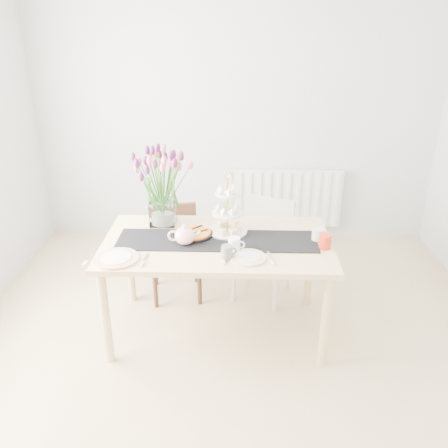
{
  "coord_description": "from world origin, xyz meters",
  "views": [
    {
      "loc": [
        0.02,
        -2.44,
        2.21
      ],
      "look_at": [
        -0.07,
        0.49,
        0.9
      ],
      "focal_mm": 38.0,
      "sensor_mm": 36.0,
      "label": 1
    }
  ],
  "objects_px": {
    "chair_brown": "(175,244)",
    "cake_stand": "(228,218)",
    "radiator": "(283,198)",
    "tulip_vase": "(161,176)",
    "mug_orange": "(325,242)",
    "mug_white": "(234,244)",
    "cream_jug": "(318,235)",
    "chair_white": "(265,241)",
    "tart_tin": "(193,234)",
    "teapot": "(185,236)",
    "mug_grey": "(227,252)",
    "plate_left": "(116,259)",
    "dining_table": "(217,251)",
    "plate_right": "(248,258)"
  },
  "relations": [
    {
      "from": "teapot",
      "to": "dining_table",
      "type": "bearing_deg",
      "value": 15.59
    },
    {
      "from": "dining_table",
      "to": "chair_brown",
      "type": "xyz_separation_m",
      "value": [
        -0.38,
        0.56,
        -0.23
      ]
    },
    {
      "from": "cake_stand",
      "to": "plate_left",
      "type": "height_order",
      "value": "cake_stand"
    },
    {
      "from": "cake_stand",
      "to": "mug_orange",
      "type": "distance_m",
      "value": 0.71
    },
    {
      "from": "mug_white",
      "to": "cream_jug",
      "type": "bearing_deg",
      "value": 18.74
    },
    {
      "from": "radiator",
      "to": "tulip_vase",
      "type": "distance_m",
      "value": 1.84
    },
    {
      "from": "cake_stand",
      "to": "mug_orange",
      "type": "height_order",
      "value": "cake_stand"
    },
    {
      "from": "tart_tin",
      "to": "mug_white",
      "type": "distance_m",
      "value": 0.37
    },
    {
      "from": "cake_stand",
      "to": "mug_orange",
      "type": "bearing_deg",
      "value": -18.55
    },
    {
      "from": "mug_grey",
      "to": "plate_left",
      "type": "xyz_separation_m",
      "value": [
        -0.72,
        -0.04,
        -0.04
      ]
    },
    {
      "from": "radiator",
      "to": "tulip_vase",
      "type": "relative_size",
      "value": 1.75
    },
    {
      "from": "mug_orange",
      "to": "tart_tin",
      "type": "bearing_deg",
      "value": 123.73
    },
    {
      "from": "chair_brown",
      "to": "teapot",
      "type": "bearing_deg",
      "value": -84.83
    },
    {
      "from": "tart_tin",
      "to": "tulip_vase",
      "type": "bearing_deg",
      "value": 137.52
    },
    {
      "from": "cream_jug",
      "to": "plate_left",
      "type": "relative_size",
      "value": 0.3
    },
    {
      "from": "chair_brown",
      "to": "plate_right",
      "type": "xyz_separation_m",
      "value": [
        0.59,
        -0.81,
        0.32
      ]
    },
    {
      "from": "tulip_vase",
      "to": "cake_stand",
      "type": "bearing_deg",
      "value": -17.8
    },
    {
      "from": "chair_white",
      "to": "cream_jug",
      "type": "distance_m",
      "value": 0.7
    },
    {
      "from": "chair_white",
      "to": "teapot",
      "type": "height_order",
      "value": "teapot"
    },
    {
      "from": "chair_brown",
      "to": "chair_white",
      "type": "distance_m",
      "value": 0.76
    },
    {
      "from": "teapot",
      "to": "cream_jug",
      "type": "relative_size",
      "value": 2.54
    },
    {
      "from": "cake_stand",
      "to": "cream_jug",
      "type": "relative_size",
      "value": 4.78
    },
    {
      "from": "mug_white",
      "to": "mug_orange",
      "type": "height_order",
      "value": "mug_orange"
    },
    {
      "from": "dining_table",
      "to": "chair_brown",
      "type": "bearing_deg",
      "value": 124.0
    },
    {
      "from": "mug_white",
      "to": "plate_left",
      "type": "xyz_separation_m",
      "value": [
        -0.77,
        -0.15,
        -0.04
      ]
    },
    {
      "from": "mug_grey",
      "to": "teapot",
      "type": "bearing_deg",
      "value": 128.08
    },
    {
      "from": "cream_jug",
      "to": "mug_orange",
      "type": "bearing_deg",
      "value": -77.99
    },
    {
      "from": "dining_table",
      "to": "tulip_vase",
      "type": "bearing_deg",
      "value": 145.06
    },
    {
      "from": "dining_table",
      "to": "tulip_vase",
      "type": "relative_size",
      "value": 2.34
    },
    {
      "from": "dining_table",
      "to": "plate_right",
      "type": "distance_m",
      "value": 0.34
    },
    {
      "from": "chair_white",
      "to": "plate_left",
      "type": "xyz_separation_m",
      "value": [
        -1.02,
        -0.86,
        0.28
      ]
    },
    {
      "from": "radiator",
      "to": "chair_white",
      "type": "relative_size",
      "value": 1.46
    },
    {
      "from": "plate_right",
      "to": "chair_white",
      "type": "bearing_deg",
      "value": 78.52
    },
    {
      "from": "tart_tin",
      "to": "mug_white",
      "type": "height_order",
      "value": "mug_white"
    },
    {
      "from": "teapot",
      "to": "tart_tin",
      "type": "xyz_separation_m",
      "value": [
        0.04,
        0.14,
        -0.05
      ]
    },
    {
      "from": "plate_right",
      "to": "cream_jug",
      "type": "bearing_deg",
      "value": 29.76
    },
    {
      "from": "tulip_vase",
      "to": "radiator",
      "type": "bearing_deg",
      "value": 52.54
    },
    {
      "from": "tulip_vase",
      "to": "cream_jug",
      "type": "distance_m",
      "value": 1.2
    },
    {
      "from": "tulip_vase",
      "to": "cake_stand",
      "type": "relative_size",
      "value": 1.64
    },
    {
      "from": "radiator",
      "to": "cream_jug",
      "type": "relative_size",
      "value": 13.74
    },
    {
      "from": "cake_stand",
      "to": "teapot",
      "type": "relative_size",
      "value": 1.89
    },
    {
      "from": "chair_brown",
      "to": "cake_stand",
      "type": "bearing_deg",
      "value": -52.61
    },
    {
      "from": "mug_white",
      "to": "plate_left",
      "type": "height_order",
      "value": "mug_white"
    },
    {
      "from": "chair_white",
      "to": "cake_stand",
      "type": "xyz_separation_m",
      "value": [
        -0.31,
        -0.43,
        0.39
      ]
    },
    {
      "from": "teapot",
      "to": "cream_jug",
      "type": "bearing_deg",
      "value": 4.08
    },
    {
      "from": "tart_tin",
      "to": "mug_grey",
      "type": "height_order",
      "value": "mug_grey"
    },
    {
      "from": "teapot",
      "to": "plate_right",
      "type": "xyz_separation_m",
      "value": [
        0.43,
        -0.18,
        -0.06
      ]
    },
    {
      "from": "chair_brown",
      "to": "mug_orange",
      "type": "height_order",
      "value": "mug_orange"
    },
    {
      "from": "tart_tin",
      "to": "teapot",
      "type": "bearing_deg",
      "value": -105.77
    },
    {
      "from": "tart_tin",
      "to": "dining_table",
      "type": "bearing_deg",
      "value": -22.01
    }
  ]
}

